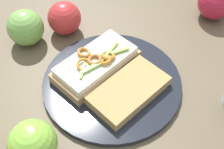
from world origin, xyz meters
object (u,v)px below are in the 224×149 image
object	(u,v)px
sandwich	(96,64)
apple_3	(64,18)
bread_slice_side	(129,90)
apple_4	(33,144)
apple_2	(26,28)
apple_0	(215,3)
plate	(112,83)

from	to	relation	value
sandwich	apple_3	distance (m)	0.15
bread_slice_side	apple_4	distance (m)	0.20
apple_2	apple_3	xyz separation A→B (m)	(-0.07, -0.06, -0.00)
apple_3	bread_slice_side	bearing A→B (deg)	144.01
bread_slice_side	apple_3	world-z (taller)	apple_3
sandwich	apple_3	bearing A→B (deg)	74.35
apple_0	apple_4	size ratio (longest dim) A/B	1.03
sandwich	apple_4	world-z (taller)	apple_4
bread_slice_side	apple_3	xyz separation A→B (m)	(0.19, -0.14, 0.02)
plate	apple_2	size ratio (longest dim) A/B	3.44
bread_slice_side	apple_2	size ratio (longest dim) A/B	1.89
apple_2	apple_3	world-z (taller)	apple_2
plate	apple_0	size ratio (longest dim) A/B	3.40
plate	sandwich	world-z (taller)	sandwich
apple_0	apple_2	distance (m)	0.44
apple_2	apple_3	bearing A→B (deg)	-138.48
plate	apple_4	distance (m)	0.20
apple_4	sandwich	bearing A→B (deg)	-99.32
plate	apple_3	world-z (taller)	apple_3
plate	bread_slice_side	bearing A→B (deg)	153.90
plate	apple_3	bearing A→B (deg)	-38.22
apple_0	apple_4	distance (m)	0.52
apple_3	apple_4	bearing A→B (deg)	104.97
apple_0	apple_3	xyz separation A→B (m)	(0.32, 0.16, -0.00)
apple_2	apple_4	distance (m)	0.29
apple_4	plate	bearing A→B (deg)	-111.66
plate	apple_3	distance (m)	0.20
plate	bread_slice_side	distance (m)	0.05
apple_3	apple_4	xyz separation A→B (m)	(-0.08, 0.30, 0.00)
bread_slice_side	apple_2	bearing A→B (deg)	100.03
apple_3	apple_4	world-z (taller)	apple_4
bread_slice_side	apple_0	size ratio (longest dim) A/B	1.87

